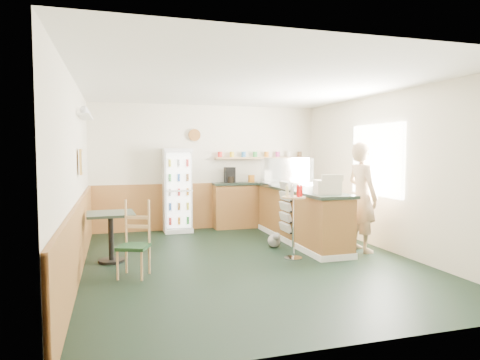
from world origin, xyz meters
name	(u,v)px	position (x,y,z in m)	size (l,w,h in m)	color
ground	(249,261)	(0.00, 0.00, 0.00)	(6.00, 6.00, 0.00)	black
room_envelope	(223,162)	(-0.23, 0.73, 1.52)	(5.04, 6.02, 2.72)	beige
service_counter	(300,217)	(1.35, 1.07, 0.46)	(0.68, 3.01, 1.01)	#9D6232
back_counter	(261,202)	(1.19, 2.80, 0.55)	(2.24, 0.42, 1.69)	#9D6232
drinks_fridge	(177,190)	(-0.71, 2.74, 0.88)	(0.58, 0.52, 1.76)	silver
display_case	(287,172)	(1.35, 1.72, 1.28)	(0.97, 0.51, 0.55)	silver
cash_register	(327,187)	(1.35, 0.03, 1.12)	(0.39, 0.41, 0.22)	beige
shopkeeper	(362,197)	(2.05, 0.09, 0.93)	(0.62, 0.45, 1.86)	tan
condiment_stand	(293,211)	(0.72, -0.05, 0.76)	(0.37, 0.37, 1.16)	silver
newspaper_rack	(286,207)	(0.99, 0.92, 0.69)	(0.09, 0.47, 0.93)	black
cafe_table	(111,227)	(-2.05, 0.55, 0.54)	(0.73, 0.73, 0.77)	black
cafe_chair	(133,236)	(-1.75, -0.26, 0.54)	(0.50, 0.51, 1.04)	black
dog_doorstop	(275,240)	(0.72, 0.76, 0.13)	(0.23, 0.30, 0.28)	gray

